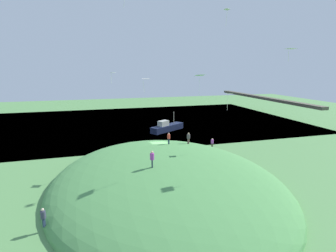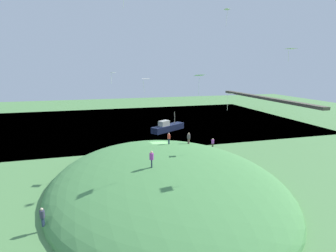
# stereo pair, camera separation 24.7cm
# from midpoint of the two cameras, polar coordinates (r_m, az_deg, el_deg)

# --- Properties ---
(ground_plane) EXTENTS (160.00, 160.00, 0.00)m
(ground_plane) POSITION_cam_midpoint_polar(r_m,az_deg,el_deg) (39.11, -2.08, -6.90)
(ground_plane) COLOR #548A4B
(lake_water) EXTENTS (46.49, 80.00, 0.40)m
(lake_water) POSITION_cam_midpoint_polar(r_m,az_deg,el_deg) (65.11, -7.88, 0.67)
(lake_water) COLOR #315E75
(lake_water) RESTS_ON ground_plane
(grass_hill) EXTENTS (31.79, 25.79, 5.76)m
(grass_hill) POSITION_cam_midpoint_polar(r_m,az_deg,el_deg) (30.76, -0.71, -12.46)
(grass_hill) COLOR #4D8D4A
(grass_hill) RESTS_ON ground_plane
(bridge_deck_far) EXTENTS (41.84, 1.80, 0.70)m
(bridge_deck_far) POSITION_cam_midpoint_polar(r_m,az_deg,el_deg) (78.22, 19.76, 5.78)
(bridge_deck_far) COLOR #4E4A3C
(boat_on_lake) EXTENTS (5.99, 8.03, 3.83)m
(boat_on_lake) POSITION_cam_midpoint_polar(r_m,az_deg,el_deg) (55.18, -0.39, -0.27)
(boat_on_lake) COLOR #161E39
(boat_on_lake) RESTS_ON lake_water
(person_watching_kites) EXTENTS (0.50, 0.50, 1.79)m
(person_watching_kites) POSITION_cam_midpoint_polar(r_m,az_deg,el_deg) (27.38, -3.74, -6.76)
(person_watching_kites) COLOR #272F49
(person_watching_kites) RESTS_ON grass_hill
(person_with_child) EXTENTS (0.53, 0.53, 1.64)m
(person_with_child) POSITION_cam_midpoint_polar(r_m,az_deg,el_deg) (44.11, 9.42, -3.43)
(person_with_child) COLOR #3D342B
(person_with_child) RESTS_ON ground_plane
(person_near_shore) EXTENTS (0.65, 0.65, 1.65)m
(person_near_shore) POSITION_cam_midpoint_polar(r_m,az_deg,el_deg) (38.08, 4.28, -2.37)
(person_near_shore) COLOR brown
(person_near_shore) RESTS_ON grass_hill
(person_on_hilltop) EXTENTS (0.57, 0.57, 1.64)m
(person_on_hilltop) POSITION_cam_midpoint_polar(r_m,az_deg,el_deg) (24.39, -25.74, -17.07)
(person_on_hilltop) COLOR #202F47
(person_on_hilltop) RESTS_ON grass_hill
(person_walking_path) EXTENTS (0.49, 0.49, 1.61)m
(person_walking_path) POSITION_cam_midpoint_polar(r_m,az_deg,el_deg) (36.86, -0.03, -2.41)
(person_walking_path) COLOR #1B2F4C
(person_walking_path) RESTS_ON grass_hill
(kite_0) EXTENTS (0.60, 0.83, 2.14)m
(kite_0) POSITION_cam_midpoint_polar(r_m,az_deg,el_deg) (34.03, 12.93, 6.58)
(kite_0) COLOR #F2E6CF
(kite_1) EXTENTS (0.84, 1.04, 1.74)m
(kite_1) POSITION_cam_midpoint_polar(r_m,az_deg,el_deg) (33.84, -5.11, 10.01)
(kite_1) COLOR silver
(kite_4) EXTENTS (0.71, 0.84, 2.00)m
(kite_4) POSITION_cam_midpoint_polar(r_m,az_deg,el_deg) (35.52, 12.44, 23.19)
(kite_4) COLOR silver
(kite_6) EXTENTS (0.74, 0.79, 1.36)m
(kite_6) POSITION_cam_midpoint_polar(r_m,az_deg,el_deg) (32.95, -12.13, 11.05)
(kite_6) COLOR white
(kite_8) EXTENTS (0.82, 1.12, 1.31)m
(kite_8) POSITION_cam_midpoint_polar(r_m,az_deg,el_deg) (30.73, 24.89, 14.91)
(kite_8) COLOR silver
(kite_9) EXTENTS (0.90, 1.15, 2.16)m
(kite_9) POSITION_cam_midpoint_polar(r_m,az_deg,el_deg) (27.31, 6.70, 10.68)
(kite_9) COLOR white
(mooring_post) EXTENTS (0.14, 0.14, 1.09)m
(mooring_post) POSITION_cam_midpoint_polar(r_m,az_deg,el_deg) (42.84, -0.28, -4.39)
(mooring_post) COLOR brown
(mooring_post) RESTS_ON ground_plane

